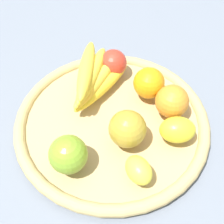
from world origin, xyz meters
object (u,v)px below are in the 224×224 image
(apple_2, at_px, (113,63))
(banana_bunch, at_px, (94,78))
(lemon_0, at_px, (177,130))
(orange_1, at_px, (149,83))
(lemon_1, at_px, (139,170))
(orange_0, at_px, (172,101))
(apple_0, at_px, (127,129))
(apple_1, at_px, (68,154))

(apple_2, bearing_deg, banana_bunch, -54.51)
(banana_bunch, bearing_deg, lemon_0, 35.35)
(orange_1, distance_m, lemon_1, 0.21)
(lemon_0, distance_m, orange_0, 0.07)
(apple_0, xyz_separation_m, apple_2, (-0.20, 0.03, -0.01))
(apple_0, bearing_deg, orange_0, 110.40)
(orange_1, relative_size, lemon_1, 1.15)
(apple_1, height_order, lemon_0, apple_1)
(banana_bunch, height_order, lemon_1, banana_bunch)
(lemon_1, bearing_deg, apple_2, 172.72)
(banana_bunch, distance_m, orange_0, 0.18)
(lemon_0, height_order, apple_2, apple_2)
(apple_0, relative_size, lemon_1, 1.24)
(orange_0, distance_m, apple_2, 0.17)
(apple_0, relative_size, lemon_0, 1.04)
(orange_1, relative_size, apple_2, 1.09)
(lemon_0, height_order, lemon_1, lemon_0)
(lemon_0, xyz_separation_m, orange_0, (-0.07, 0.02, 0.01))
(apple_1, height_order, lemon_1, apple_1)
(apple_1, xyz_separation_m, orange_0, (-0.07, 0.24, -0.00))
(lemon_0, bearing_deg, orange_0, 166.74)
(apple_1, xyz_separation_m, lemon_0, (0.00, 0.22, -0.01))
(apple_1, distance_m, orange_0, 0.24)
(banana_bunch, relative_size, apple_2, 2.89)
(apple_0, xyz_separation_m, orange_0, (-0.04, 0.11, -0.00))
(orange_0, bearing_deg, lemon_1, -43.43)
(apple_1, xyz_separation_m, lemon_1, (0.06, 0.12, -0.01))
(lemon_1, bearing_deg, banana_bunch, -174.56)
(apple_1, relative_size, lemon_1, 1.21)
(orange_0, relative_size, apple_2, 1.11)
(orange_1, height_order, apple_2, orange_1)
(orange_1, height_order, orange_0, orange_0)
(orange_1, bearing_deg, apple_2, -147.74)
(orange_0, bearing_deg, banana_bunch, -128.41)
(orange_0, bearing_deg, orange_1, -157.36)
(orange_1, distance_m, apple_2, 0.10)
(banana_bunch, height_order, orange_0, banana_bunch)
(banana_bunch, relative_size, orange_1, 2.64)
(banana_bunch, relative_size, orange_0, 2.60)
(orange_0, bearing_deg, lemon_0, -13.26)
(apple_2, bearing_deg, apple_0, -8.73)
(apple_1, distance_m, banana_bunch, 0.20)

